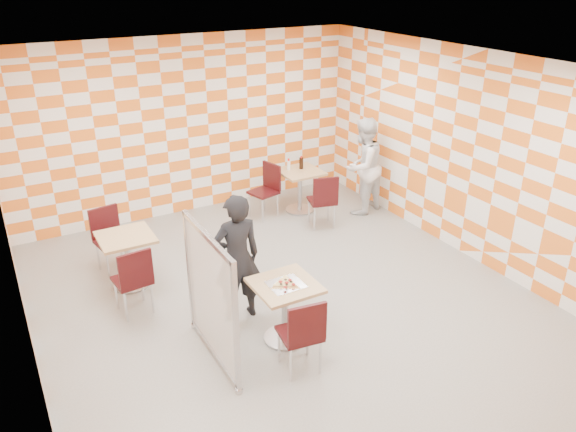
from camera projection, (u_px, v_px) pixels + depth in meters
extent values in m
plane|color=gray|center=(289.00, 304.00, 7.27)|extent=(7.00, 7.00, 0.00)
plane|color=white|center=(289.00, 68.00, 6.02)|extent=(7.00, 7.00, 0.00)
plane|color=white|center=(187.00, 127.00, 9.43)|extent=(6.00, 0.00, 6.00)
plane|color=white|center=(13.00, 256.00, 5.32)|extent=(0.00, 7.00, 7.00)
plane|color=white|center=(473.00, 158.00, 7.97)|extent=(0.00, 7.00, 7.00)
cube|color=tan|center=(285.00, 285.00, 6.30)|extent=(0.70, 0.70, 0.04)
cylinder|color=#A5A5AA|center=(285.00, 312.00, 6.45)|extent=(0.08, 0.08, 0.70)
cylinder|color=#A5A5AA|center=(285.00, 337.00, 6.59)|extent=(0.50, 0.50, 0.03)
cube|color=tan|center=(300.00, 172.00, 9.68)|extent=(0.70, 0.70, 0.04)
cylinder|color=#A5A5AA|center=(300.00, 191.00, 9.83)|extent=(0.08, 0.08, 0.70)
cylinder|color=#A5A5AA|center=(300.00, 210.00, 9.97)|extent=(0.50, 0.50, 0.03)
cube|color=tan|center=(126.00, 237.00, 7.39)|extent=(0.70, 0.70, 0.04)
cylinder|color=#A5A5AA|center=(129.00, 261.00, 7.54)|extent=(0.08, 0.08, 0.70)
cylinder|color=#A5A5AA|center=(132.00, 284.00, 7.69)|extent=(0.50, 0.50, 0.03)
cube|color=#360A0D|center=(300.00, 334.00, 5.95)|extent=(0.47, 0.47, 0.04)
cube|color=#360A0D|center=(307.00, 324.00, 5.67)|extent=(0.42, 0.10, 0.45)
cylinder|color=silver|center=(308.00, 339.00, 6.24)|extent=(0.03, 0.03, 0.43)
cylinder|color=silver|center=(279.00, 346.00, 6.13)|extent=(0.03, 0.03, 0.43)
cylinder|color=silver|center=(320.00, 357.00, 5.96)|extent=(0.03, 0.03, 0.43)
cylinder|color=silver|center=(291.00, 365.00, 5.84)|extent=(0.03, 0.03, 0.43)
cube|color=#360A0D|center=(322.00, 201.00, 9.23)|extent=(0.52, 0.52, 0.04)
cube|color=#360A0D|center=(326.00, 191.00, 8.95)|extent=(0.42, 0.15, 0.45)
cylinder|color=silver|center=(328.00, 209.00, 9.51)|extent=(0.03, 0.03, 0.43)
cylinder|color=silver|center=(309.00, 211.00, 9.44)|extent=(0.03, 0.03, 0.43)
cylinder|color=silver|center=(334.00, 217.00, 9.21)|extent=(0.03, 0.03, 0.43)
cylinder|color=silver|center=(314.00, 219.00, 9.14)|extent=(0.03, 0.03, 0.43)
cube|color=#360A0D|center=(263.00, 192.00, 9.56)|extent=(0.51, 0.51, 0.04)
cube|color=#360A0D|center=(272.00, 176.00, 9.58)|extent=(0.15, 0.42, 0.45)
cylinder|color=silver|center=(250.00, 205.00, 9.66)|extent=(0.03, 0.03, 0.43)
cylinder|color=silver|center=(263.00, 211.00, 9.43)|extent=(0.03, 0.03, 0.43)
cylinder|color=silver|center=(264.00, 200.00, 9.87)|extent=(0.03, 0.03, 0.43)
cylinder|color=silver|center=(278.00, 205.00, 9.65)|extent=(0.03, 0.03, 0.43)
cube|color=#360A0D|center=(132.00, 280.00, 6.94)|extent=(0.46, 0.46, 0.04)
cube|color=#360A0D|center=(136.00, 269.00, 6.68)|extent=(0.42, 0.08, 0.45)
cylinder|color=silver|center=(142.00, 286.00, 7.25)|extent=(0.03, 0.03, 0.43)
cylinder|color=silver|center=(116.00, 294.00, 7.07)|extent=(0.03, 0.03, 0.43)
cylinder|color=silver|center=(152.00, 298.00, 7.00)|extent=(0.03, 0.03, 0.43)
cylinder|color=silver|center=(126.00, 307.00, 6.82)|extent=(0.03, 0.03, 0.43)
cube|color=#360A0D|center=(112.00, 242.00, 7.87)|extent=(0.49, 0.49, 0.04)
cube|color=#360A0D|center=(104.00, 222.00, 7.90)|extent=(0.42, 0.11, 0.45)
cylinder|color=silver|center=(108.00, 265.00, 7.75)|extent=(0.03, 0.03, 0.43)
cylinder|color=silver|center=(131.00, 258.00, 7.94)|extent=(0.03, 0.03, 0.43)
cylinder|color=silver|center=(98.00, 256.00, 7.99)|extent=(0.03, 0.03, 0.43)
cylinder|color=silver|center=(121.00, 249.00, 8.18)|extent=(0.03, 0.03, 0.43)
cube|color=white|center=(211.00, 297.00, 5.96)|extent=(0.02, 1.30, 1.40)
cube|color=#B2B2B7|center=(207.00, 236.00, 5.66)|extent=(0.05, 1.30, 0.05)
cube|color=#B2B2B7|center=(215.00, 351.00, 6.26)|extent=(0.05, 1.30, 0.05)
cube|color=#B2B2B7|center=(236.00, 329.00, 5.44)|extent=(0.05, 0.05, 1.50)
cylinder|color=#B2B2B7|center=(239.00, 391.00, 5.76)|extent=(0.08, 0.08, 0.05)
cube|color=#B2B2B7|center=(190.00, 270.00, 6.47)|extent=(0.05, 0.05, 1.50)
cylinder|color=#B2B2B7|center=(194.00, 325.00, 6.80)|extent=(0.08, 0.08, 0.05)
imported|color=black|center=(237.00, 258.00, 6.69)|extent=(0.62, 0.43, 1.63)
imported|color=white|center=(363.00, 166.00, 9.61)|extent=(0.97, 0.85, 1.68)
cube|color=silver|center=(286.00, 284.00, 6.27)|extent=(0.38, 0.34, 0.01)
cone|color=tan|center=(286.00, 284.00, 6.27)|extent=(0.40, 0.40, 0.02)
cone|color=#F2D88C|center=(285.00, 282.00, 6.28)|extent=(0.33, 0.33, 0.01)
cylinder|color=maroon|center=(285.00, 287.00, 6.15)|extent=(0.04, 0.04, 0.01)
cylinder|color=maroon|center=(294.00, 284.00, 6.21)|extent=(0.04, 0.04, 0.01)
cylinder|color=maroon|center=(287.00, 283.00, 6.24)|extent=(0.04, 0.04, 0.01)
cylinder|color=maroon|center=(281.00, 282.00, 6.26)|extent=(0.04, 0.04, 0.01)
cylinder|color=maroon|center=(290.00, 280.00, 6.29)|extent=(0.04, 0.04, 0.01)
torus|color=black|center=(291.00, 282.00, 6.25)|extent=(0.03, 0.03, 0.01)
torus|color=black|center=(287.00, 285.00, 6.20)|extent=(0.03, 0.03, 0.01)
torus|color=black|center=(286.00, 280.00, 6.30)|extent=(0.03, 0.03, 0.01)
torus|color=black|center=(281.00, 284.00, 6.21)|extent=(0.03, 0.03, 0.01)
cylinder|color=white|center=(289.00, 165.00, 9.68)|extent=(0.06, 0.06, 0.16)
cylinder|color=red|center=(289.00, 160.00, 9.64)|extent=(0.04, 0.04, 0.04)
cylinder|color=black|center=(301.00, 163.00, 9.72)|extent=(0.07, 0.07, 0.20)
cylinder|color=red|center=(301.00, 157.00, 9.67)|extent=(0.03, 0.03, 0.03)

